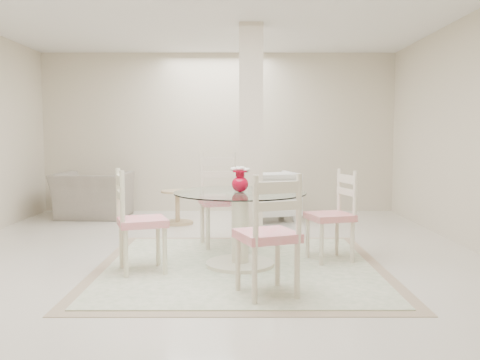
{
  "coord_description": "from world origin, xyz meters",
  "views": [
    {
      "loc": [
        0.35,
        -5.23,
        1.3
      ],
      "look_at": [
        0.36,
        -0.07,
        0.85
      ],
      "focal_mm": 38.0,
      "sensor_mm": 36.0,
      "label": 1
    }
  ],
  "objects_px": {
    "dining_chair_west": "(134,213)",
    "armchair_white": "(269,195)",
    "red_vase": "(240,180)",
    "dining_chair_east": "(336,209)",
    "recliner_taupe": "(93,195)",
    "dining_chair_north": "(220,192)",
    "column": "(251,132)",
    "side_table": "(178,208)",
    "dining_table": "(240,229)",
    "dining_chair_south": "(271,227)"
  },
  "relations": [
    {
      "from": "dining_chair_west",
      "to": "armchair_white",
      "type": "relative_size",
      "value": 1.31
    },
    {
      "from": "red_vase",
      "to": "dining_chair_east",
      "type": "relative_size",
      "value": 0.24
    },
    {
      "from": "dining_chair_west",
      "to": "recliner_taupe",
      "type": "bearing_deg",
      "value": 3.16
    },
    {
      "from": "dining_chair_north",
      "to": "dining_chair_west",
      "type": "xyz_separation_m",
      "value": [
        -0.76,
        -1.24,
        -0.06
      ]
    },
    {
      "from": "dining_chair_east",
      "to": "dining_chair_west",
      "type": "distance_m",
      "value": 2.04
    },
    {
      "from": "red_vase",
      "to": "recliner_taupe",
      "type": "distance_m",
      "value": 3.86
    },
    {
      "from": "column",
      "to": "recliner_taupe",
      "type": "xyz_separation_m",
      "value": [
        -2.47,
        1.47,
        -0.99
      ]
    },
    {
      "from": "column",
      "to": "dining_chair_east",
      "type": "height_order",
      "value": "column"
    },
    {
      "from": "armchair_white",
      "to": "recliner_taupe",
      "type": "bearing_deg",
      "value": -17.89
    },
    {
      "from": "column",
      "to": "side_table",
      "type": "height_order",
      "value": "column"
    },
    {
      "from": "red_vase",
      "to": "armchair_white",
      "type": "height_order",
      "value": "red_vase"
    },
    {
      "from": "dining_table",
      "to": "side_table",
      "type": "relative_size",
      "value": 2.62
    },
    {
      "from": "column",
      "to": "dining_chair_north",
      "type": "height_order",
      "value": "column"
    },
    {
      "from": "dining_chair_east",
      "to": "recliner_taupe",
      "type": "relative_size",
      "value": 0.94
    },
    {
      "from": "dining_table",
      "to": "dining_chair_east",
      "type": "bearing_deg",
      "value": 13.19
    },
    {
      "from": "recliner_taupe",
      "to": "armchair_white",
      "type": "xyz_separation_m",
      "value": [
        2.77,
        -0.17,
        0.02
      ]
    },
    {
      "from": "dining_table",
      "to": "red_vase",
      "type": "bearing_deg",
      "value": 84.29
    },
    {
      "from": "dining_chair_east",
      "to": "armchair_white",
      "type": "relative_size",
      "value": 1.25
    },
    {
      "from": "dining_chair_south",
      "to": "side_table",
      "type": "xyz_separation_m",
      "value": [
        -1.16,
        3.47,
        -0.35
      ]
    },
    {
      "from": "dining_table",
      "to": "side_table",
      "type": "bearing_deg",
      "value": 110.36
    },
    {
      "from": "side_table",
      "to": "armchair_white",
      "type": "bearing_deg",
      "value": 16.4
    },
    {
      "from": "dining_chair_north",
      "to": "recliner_taupe",
      "type": "height_order",
      "value": "dining_chair_north"
    },
    {
      "from": "dining_table",
      "to": "red_vase",
      "type": "distance_m",
      "value": 0.49
    },
    {
      "from": "red_vase",
      "to": "side_table",
      "type": "height_order",
      "value": "red_vase"
    },
    {
      "from": "column",
      "to": "dining_table",
      "type": "xyz_separation_m",
      "value": [
        -0.14,
        -1.57,
        -0.97
      ]
    },
    {
      "from": "column",
      "to": "dining_table",
      "type": "relative_size",
      "value": 2.08
    },
    {
      "from": "armchair_white",
      "to": "side_table",
      "type": "xyz_separation_m",
      "value": [
        -1.37,
        -0.4,
        -0.15
      ]
    },
    {
      "from": "dining_chair_south",
      "to": "red_vase",
      "type": "bearing_deg",
      "value": -97.22
    },
    {
      "from": "dining_chair_east",
      "to": "armchair_white",
      "type": "bearing_deg",
      "value": 175.58
    },
    {
      "from": "dining_chair_east",
      "to": "dining_chair_north",
      "type": "relative_size",
      "value": 0.86
    },
    {
      "from": "red_vase",
      "to": "dining_chair_west",
      "type": "relative_size",
      "value": 0.23
    },
    {
      "from": "column",
      "to": "dining_chair_east",
      "type": "bearing_deg",
      "value": -57.63
    },
    {
      "from": "recliner_taupe",
      "to": "dining_chair_north",
      "type": "bearing_deg",
      "value": 138.55
    },
    {
      "from": "column",
      "to": "dining_chair_west",
      "type": "relative_size",
      "value": 2.48
    },
    {
      "from": "recliner_taupe",
      "to": "column",
      "type": "bearing_deg",
      "value": 152.01
    },
    {
      "from": "column",
      "to": "recliner_taupe",
      "type": "relative_size",
      "value": 2.44
    },
    {
      "from": "dining_chair_east",
      "to": "armchair_white",
      "type": "xyz_separation_m",
      "value": [
        -0.54,
        2.64,
        -0.17
      ]
    },
    {
      "from": "red_vase",
      "to": "side_table",
      "type": "xyz_separation_m",
      "value": [
        -0.92,
        2.47,
        -0.64
      ]
    },
    {
      "from": "side_table",
      "to": "dining_chair_west",
      "type": "bearing_deg",
      "value": -91.57
    },
    {
      "from": "dining_chair_east",
      "to": "dining_chair_west",
      "type": "xyz_separation_m",
      "value": [
        -1.98,
        -0.47,
        0.02
      ]
    },
    {
      "from": "dining_chair_south",
      "to": "column",
      "type": "bearing_deg",
      "value": -108.53
    },
    {
      "from": "dining_chair_west",
      "to": "dining_chair_south",
      "type": "relative_size",
      "value": 0.98
    },
    {
      "from": "dining_chair_east",
      "to": "dining_chair_west",
      "type": "height_order",
      "value": "dining_chair_west"
    },
    {
      "from": "dining_table",
      "to": "column",
      "type": "bearing_deg",
      "value": 84.85
    },
    {
      "from": "dining_table",
      "to": "recliner_taupe",
      "type": "bearing_deg",
      "value": 127.35
    },
    {
      "from": "recliner_taupe",
      "to": "armchair_white",
      "type": "distance_m",
      "value": 2.78
    },
    {
      "from": "dining_table",
      "to": "dining_chair_east",
      "type": "xyz_separation_m",
      "value": [
        0.99,
        0.23,
        0.17
      ]
    },
    {
      "from": "dining_chair_east",
      "to": "dining_chair_north",
      "type": "distance_m",
      "value": 1.45
    },
    {
      "from": "dining_chair_east",
      "to": "dining_chair_west",
      "type": "bearing_deg",
      "value": -92.66
    },
    {
      "from": "dining_chair_west",
      "to": "dining_chair_south",
      "type": "distance_m",
      "value": 1.45
    }
  ]
}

